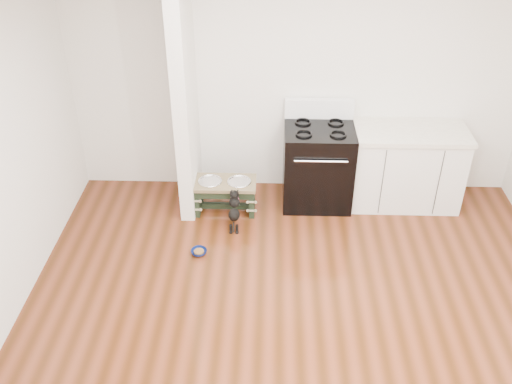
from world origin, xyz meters
The scene contains 8 objects.
ground centered at (0.00, 0.00, 0.00)m, with size 5.00×5.00×0.00m, color #3F1E0B.
room_shell centered at (0.00, 0.00, 1.62)m, with size 5.00×5.00×5.00m.
partition_wall centered at (-1.18, 2.10, 1.35)m, with size 0.15×0.80×2.70m, color silver.
oven_range centered at (0.25, 2.16, 0.48)m, with size 0.76×0.69×1.14m.
cabinet_run centered at (1.23, 2.18, 0.45)m, with size 1.24×0.64×0.91m.
dog_feeder centered at (-0.78, 1.92, 0.27)m, with size 0.69×0.37×0.39m.
puppy centered at (-0.65, 1.60, 0.23)m, with size 0.12×0.35×0.42m.
floor_bowl centered at (-0.99, 1.13, 0.03)m, with size 0.20×0.20×0.05m.
Camera 1 is at (-0.26, -3.34, 3.71)m, focal length 40.00 mm.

